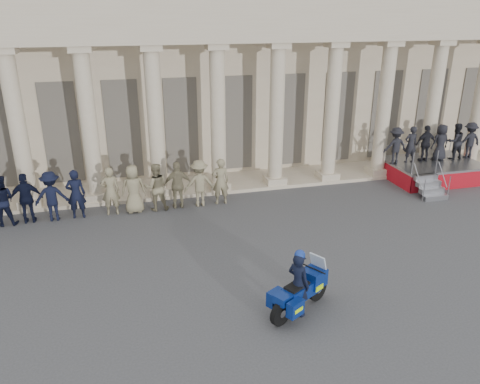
# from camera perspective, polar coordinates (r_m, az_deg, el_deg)

# --- Properties ---
(ground) EXTENTS (90.00, 90.00, 0.00)m
(ground) POSITION_cam_1_polar(r_m,az_deg,el_deg) (13.63, -0.78, -12.17)
(ground) COLOR #3D3D3F
(ground) RESTS_ON ground
(building) EXTENTS (40.00, 12.50, 9.00)m
(building) POSITION_cam_1_polar(r_m,az_deg,el_deg) (26.11, -8.83, 14.45)
(building) COLOR tan
(building) RESTS_ON ground
(officer_rank) EXTENTS (17.07, 0.74, 1.95)m
(officer_rank) POSITION_cam_1_polar(r_m,az_deg,el_deg) (19.34, -27.15, -0.94)
(officer_rank) COLOR black
(officer_rank) RESTS_ON ground
(reviewing_stand) EXTENTS (5.11, 4.03, 2.57)m
(reviewing_stand) POSITION_cam_1_polar(r_m,az_deg,el_deg) (23.82, 22.67, 4.85)
(reviewing_stand) COLOR gray
(reviewing_stand) RESTS_ON ground
(motorcycle) EXTENTS (2.00, 1.48, 1.44)m
(motorcycle) POSITION_cam_1_polar(r_m,az_deg,el_deg) (12.66, 7.41, -11.88)
(motorcycle) COLOR black
(motorcycle) RESTS_ON ground
(rider) EXTENTS (0.70, 0.78, 1.89)m
(rider) POSITION_cam_1_polar(r_m,az_deg,el_deg) (12.41, 7.13, -10.91)
(rider) COLOR black
(rider) RESTS_ON ground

